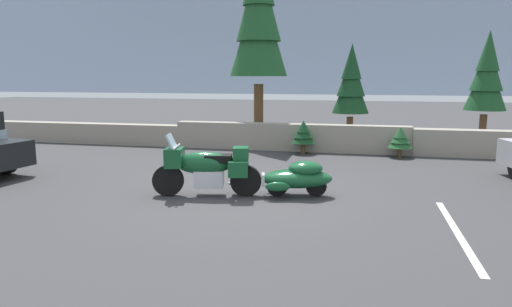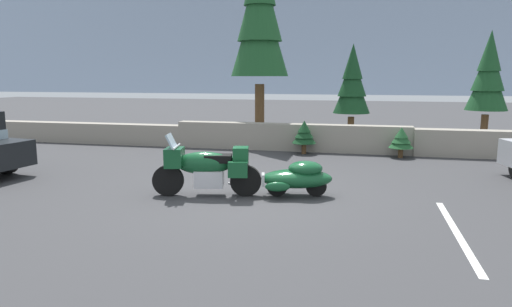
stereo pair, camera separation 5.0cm
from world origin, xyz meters
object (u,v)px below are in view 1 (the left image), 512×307
Objects in this scene: pine_tree_tall at (259,12)px; pine_tree_far_right at (487,75)px; car_shaped_trailer at (297,177)px; touring_motorcycle at (206,167)px; pine_tree_secondary at (351,82)px.

pine_tree_tall reaches higher than pine_tree_far_right.
pine_tree_tall reaches higher than car_shaped_trailer.
pine_tree_far_right is at bearing 49.27° from touring_motorcycle.
pine_tree_tall is at bearing 179.49° from pine_tree_secondary.
pine_tree_far_right is at bearing 7.26° from pine_tree_secondary.
touring_motorcycle is at bearing -109.06° from pine_tree_secondary.
pine_tree_far_right is (8.04, 0.56, -2.27)m from pine_tree_tall.
car_shaped_trailer is (1.88, 0.41, -0.21)m from touring_motorcycle.
car_shaped_trailer is at bearing -71.54° from pine_tree_tall.
pine_tree_tall is (-2.54, 7.60, 4.42)m from car_shaped_trailer.
pine_tree_far_right reaches higher than car_shaped_trailer.
car_shaped_trailer is at bearing -96.64° from pine_tree_secondary.
touring_motorcycle is 0.56× the size of pine_tree_far_right.
pine_tree_tall is at bearing -176.03° from pine_tree_far_right.
car_shaped_trailer is at bearing 12.27° from touring_motorcycle.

